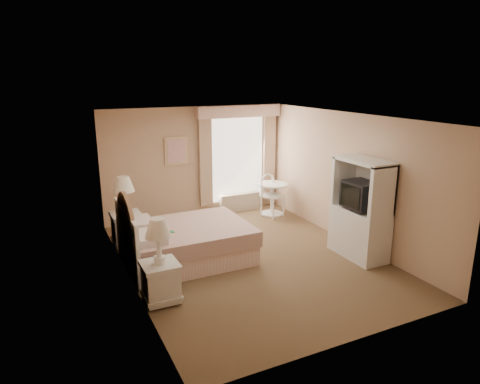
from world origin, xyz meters
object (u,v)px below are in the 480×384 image
nightstand_near (160,271)px  cafe_chair (271,192)px  armoire (360,217)px  nightstand_far (126,220)px  bed (182,242)px  round_table (272,194)px

nightstand_near → cafe_chair: size_ratio=1.26×
armoire → nightstand_far: bearing=147.4°
cafe_chair → nightstand_far: bearing=167.3°
bed → armoire: armoire is taller
cafe_chair → round_table: bearing=24.1°
round_table → cafe_chair: cafe_chair is taller
nightstand_near → round_table: bearing=39.0°
nightstand_far → cafe_chair: size_ratio=1.35×
round_table → cafe_chair: (-0.09, -0.08, 0.08)m
nightstand_near → nightstand_far: size_ratio=0.93×
bed → cafe_chair: 3.04m
nightstand_near → cafe_chair: bearing=38.9°
bed → armoire: bearing=-21.8°
bed → round_table: (2.73, 1.58, 0.14)m
nightstand_near → cafe_chair: 4.32m
cafe_chair → armoire: 2.70m
nightstand_far → cafe_chair: nightstand_far is taller
nightstand_near → round_table: nightstand_near is taller
nightstand_far → round_table: size_ratio=1.80×
round_table → armoire: 2.78m
round_table → nightstand_near: bearing=-141.0°
nightstand_near → round_table: size_ratio=1.68×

